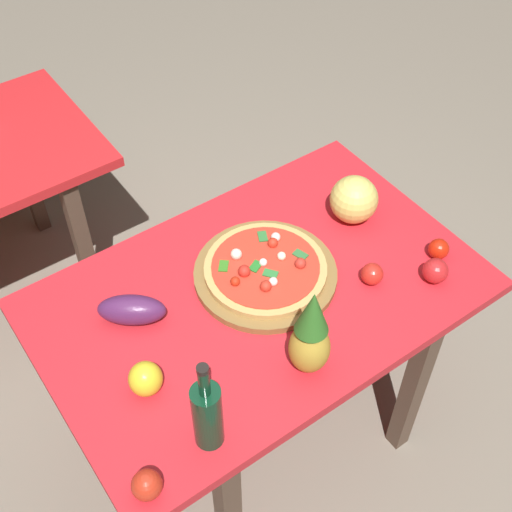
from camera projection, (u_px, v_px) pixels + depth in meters
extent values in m
plane|color=gray|center=(258.00, 418.00, 2.65)|extent=(10.00, 10.00, 0.00)
cube|color=brown|center=(413.00, 388.00, 2.31)|extent=(0.06, 0.06, 0.74)
cube|color=brown|center=(111.00, 344.00, 2.43)|extent=(0.06, 0.06, 0.74)
cube|color=brown|center=(280.00, 254.00, 2.72)|extent=(0.06, 0.06, 0.74)
cube|color=red|center=(259.00, 296.00, 2.08)|extent=(1.33, 0.85, 0.04)
cube|color=brown|center=(84.00, 250.00, 2.74)|extent=(0.06, 0.06, 0.74)
cube|color=brown|center=(25.00, 168.00, 3.08)|extent=(0.06, 0.06, 0.74)
cube|color=olive|center=(2.00, 171.00, 3.32)|extent=(0.04, 0.04, 0.41)
cylinder|color=olive|center=(265.00, 274.00, 2.10)|extent=(0.44, 0.44, 0.02)
cylinder|color=tan|center=(265.00, 269.00, 2.08)|extent=(0.38, 0.38, 0.02)
cylinder|color=red|center=(265.00, 266.00, 2.07)|extent=(0.33, 0.33, 0.00)
sphere|color=red|center=(235.00, 281.00, 2.02)|extent=(0.03, 0.03, 0.03)
sphere|color=red|center=(244.00, 271.00, 2.04)|extent=(0.04, 0.04, 0.04)
sphere|color=red|center=(273.00, 243.00, 2.12)|extent=(0.03, 0.03, 0.03)
sphere|color=red|center=(300.00, 263.00, 2.07)|extent=(0.04, 0.04, 0.04)
sphere|color=red|center=(267.00, 286.00, 2.01)|extent=(0.04, 0.04, 0.04)
cube|color=#317636|center=(263.00, 236.00, 2.15)|extent=(0.04, 0.05, 0.00)
cube|color=#2F7F38|center=(270.00, 273.00, 2.05)|extent=(0.05, 0.05, 0.00)
cube|color=#337339|center=(300.00, 255.00, 2.10)|extent=(0.04, 0.05, 0.00)
cube|color=#377E21|center=(224.00, 266.00, 2.07)|extent=(0.05, 0.05, 0.00)
cube|color=#257929|center=(256.00, 266.00, 2.07)|extent=(0.05, 0.04, 0.00)
sphere|color=white|center=(276.00, 237.00, 2.14)|extent=(0.03, 0.03, 0.03)
sphere|color=silver|center=(235.00, 255.00, 2.09)|extent=(0.04, 0.04, 0.04)
sphere|color=white|center=(273.00, 282.00, 2.02)|extent=(0.03, 0.03, 0.03)
sphere|color=white|center=(282.00, 256.00, 2.09)|extent=(0.03, 0.03, 0.03)
sphere|color=white|center=(263.00, 262.00, 2.07)|extent=(0.03, 0.03, 0.03)
cylinder|color=#0C351F|center=(208.00, 416.00, 1.66)|extent=(0.08, 0.08, 0.22)
cylinder|color=#0C351F|center=(204.00, 382.00, 1.55)|extent=(0.03, 0.03, 0.09)
cylinder|color=black|center=(203.00, 370.00, 1.51)|extent=(0.03, 0.03, 0.02)
ellipsoid|color=gold|center=(309.00, 348.00, 1.83)|extent=(0.11, 0.11, 0.17)
cone|color=#2F6C23|center=(313.00, 312.00, 1.71)|extent=(0.09, 0.09, 0.14)
sphere|color=#DFCD64|center=(354.00, 199.00, 2.23)|extent=(0.16, 0.16, 0.16)
ellipsoid|color=yellow|center=(146.00, 379.00, 1.81)|extent=(0.09, 0.09, 0.10)
ellipsoid|color=#502352|center=(132.00, 310.00, 1.97)|extent=(0.21, 0.19, 0.09)
sphere|color=red|center=(435.00, 271.00, 2.07)|extent=(0.08, 0.08, 0.08)
sphere|color=red|center=(372.00, 274.00, 2.07)|extent=(0.07, 0.07, 0.07)
sphere|color=red|center=(147.00, 485.00, 1.62)|extent=(0.08, 0.08, 0.08)
sphere|color=red|center=(439.00, 249.00, 2.14)|extent=(0.07, 0.07, 0.07)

